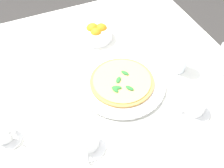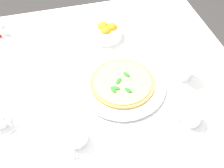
% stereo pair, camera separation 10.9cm
% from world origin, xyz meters
% --- Properties ---
extents(ground_plane, '(8.00, 8.00, 0.00)m').
position_xyz_m(ground_plane, '(0.00, 0.00, 0.00)').
color(ground_plane, '#33302D').
extents(dining_table, '(1.21, 1.21, 0.73)m').
position_xyz_m(dining_table, '(0.00, 0.00, 0.61)').
color(dining_table, white).
rests_on(dining_table, ground_plane).
extents(pizza_plate, '(0.35, 0.35, 0.02)m').
position_xyz_m(pizza_plate, '(0.08, -0.01, 0.74)').
color(pizza_plate, white).
rests_on(pizza_plate, dining_table).
extents(pizza, '(0.26, 0.26, 0.02)m').
position_xyz_m(pizza, '(0.08, -0.01, 0.75)').
color(pizza, '#C68E47').
rests_on(pizza, pizza_plate).
extents(coffee_cup_far_right, '(0.13, 0.13, 0.06)m').
position_xyz_m(coffee_cup_far_right, '(-0.14, -0.21, 0.75)').
color(coffee_cup_far_right, white).
rests_on(coffee_cup_far_right, dining_table).
extents(coffee_cup_near_left, '(0.13, 0.13, 0.07)m').
position_xyz_m(coffee_cup_near_left, '(-0.39, -0.06, 0.76)').
color(coffee_cup_near_left, white).
rests_on(coffee_cup_near_left, dining_table).
extents(coffee_cup_right_edge, '(0.13, 0.13, 0.06)m').
position_xyz_m(coffee_cup_right_edge, '(0.27, -0.24, 0.75)').
color(coffee_cup_right_edge, white).
rests_on(coffee_cup_right_edge, dining_table).
extents(water_glass_left_edge, '(0.07, 0.07, 0.12)m').
position_xyz_m(water_glass_left_edge, '(0.34, -0.02, 0.79)').
color(water_glass_left_edge, white).
rests_on(water_glass_left_edge, dining_table).
extents(citrus_bowl, '(0.15, 0.15, 0.07)m').
position_xyz_m(citrus_bowl, '(0.10, 0.31, 0.76)').
color(citrus_bowl, white).
rests_on(citrus_bowl, dining_table).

